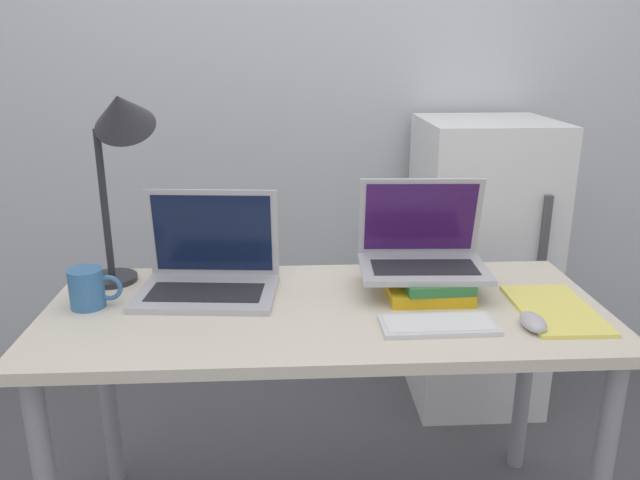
{
  "coord_description": "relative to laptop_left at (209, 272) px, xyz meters",
  "views": [
    {
      "loc": [
        -0.09,
        -1.17,
        1.35
      ],
      "look_at": [
        -0.01,
        0.31,
        0.88
      ],
      "focal_mm": 35.0,
      "sensor_mm": 36.0,
      "label": 1
    }
  ],
  "objects": [
    {
      "name": "wall_back",
      "position": [
        0.31,
        0.89,
        0.59
      ],
      "size": [
        8.0,
        0.05,
        2.7
      ],
      "color": "silver",
      "rests_on": "ground_plane"
    },
    {
      "name": "book_stack",
      "position": [
        0.6,
        -0.04,
        -0.03
      ],
      "size": [
        0.22,
        0.25,
        0.06
      ],
      "color": "gold",
      "rests_on": "desk"
    },
    {
      "name": "laptop_on_books",
      "position": [
        0.58,
        -0.01,
        0.05
      ],
      "size": [
        0.35,
        0.25,
        0.24
      ],
      "color": "#B2B2B7",
      "rests_on": "book_stack"
    },
    {
      "name": "laptop_left",
      "position": [
        0.0,
        0.0,
        0.0
      ],
      "size": [
        0.39,
        0.29,
        0.27
      ],
      "color": "#B2B2B7",
      "rests_on": "desk"
    },
    {
      "name": "desk_lamp",
      "position": [
        -0.22,
        0.05,
        0.37
      ],
      "size": [
        0.23,
        0.2,
        0.57
      ],
      "color": "#28282D",
      "rests_on": "desk"
    },
    {
      "name": "mouse",
      "position": [
        0.8,
        -0.28,
        -0.04
      ],
      "size": [
        0.06,
        0.1,
        0.03
      ],
      "color": "#B2B2B7",
      "rests_on": "desk"
    },
    {
      "name": "desk",
      "position": [
        0.31,
        -0.12,
        -0.14
      ],
      "size": [
        1.44,
        0.62,
        0.7
      ],
      "color": "beige",
      "rests_on": "ground_plane"
    },
    {
      "name": "wireless_keyboard",
      "position": [
        0.57,
        -0.26,
        -0.05
      ],
      "size": [
        0.28,
        0.12,
        0.01
      ],
      "color": "silver",
      "rests_on": "desk"
    },
    {
      "name": "mini_fridge",
      "position": [
        0.94,
        0.59,
        -0.21
      ],
      "size": [
        0.47,
        0.48,
        1.09
      ],
      "color": "white",
      "rests_on": "ground_plane"
    },
    {
      "name": "notepad",
      "position": [
        0.89,
        -0.19,
        -0.05
      ],
      "size": [
        0.19,
        0.31,
        0.01
      ],
      "color": "#EFE066",
      "rests_on": "desk"
    },
    {
      "name": "mug",
      "position": [
        -0.3,
        -0.09,
        -0.0
      ],
      "size": [
        0.13,
        0.09,
        0.1
      ],
      "color": "teal",
      "rests_on": "desk"
    }
  ]
}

